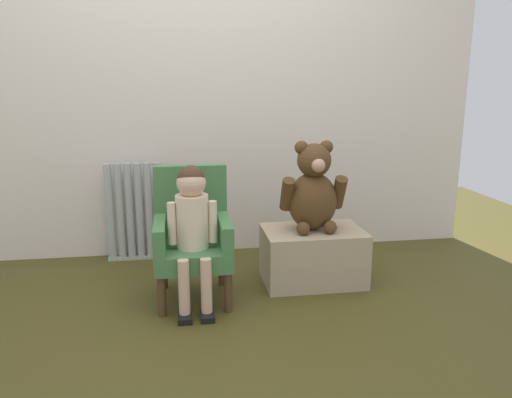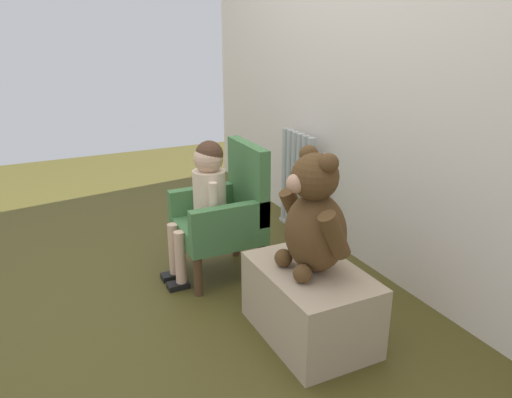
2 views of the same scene
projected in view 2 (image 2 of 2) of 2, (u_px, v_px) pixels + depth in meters
ground_plane at (135, 300)px, 2.47m from camera, size 6.00×6.00×0.00m
back_wall at (365, 42)px, 2.60m from camera, size 3.80×0.05×2.40m
radiator at (297, 183)px, 3.21m from camera, size 0.37×0.05×0.65m
child_armchair at (226, 213)px, 2.64m from camera, size 0.40×0.42×0.71m
child_figure at (205, 191)px, 2.54m from camera, size 0.25×0.35×0.75m
low_bench at (310, 303)px, 2.15m from camera, size 0.58×0.39×0.32m
large_teddy_bear at (314, 219)px, 2.02m from camera, size 0.38×0.26×0.52m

